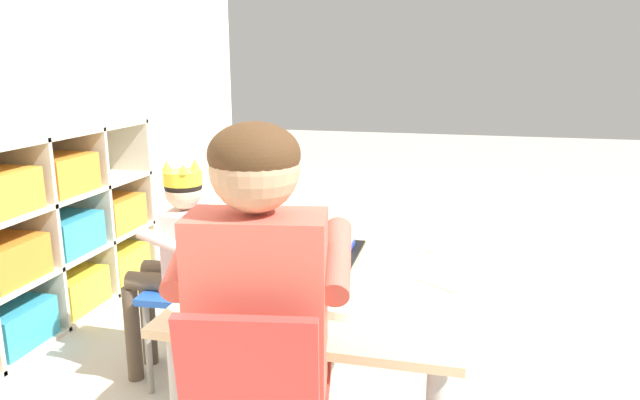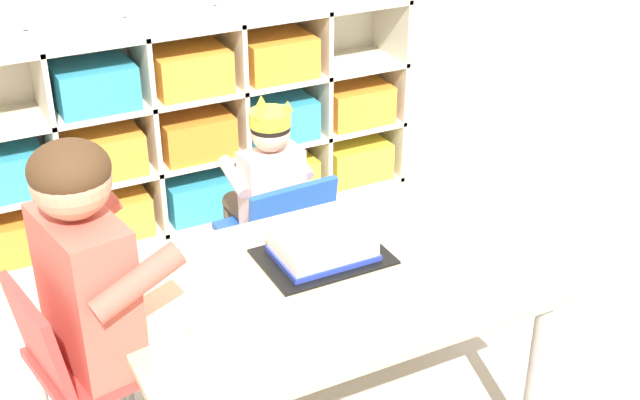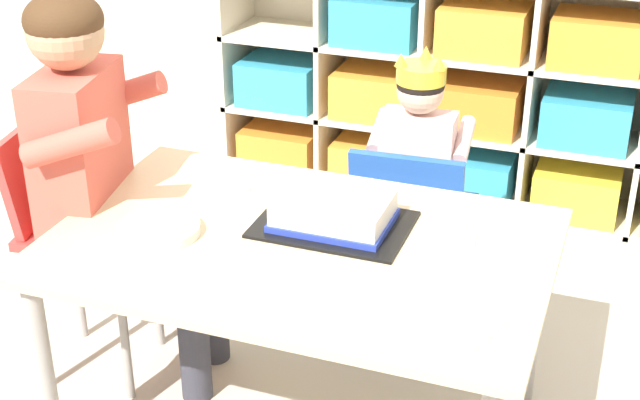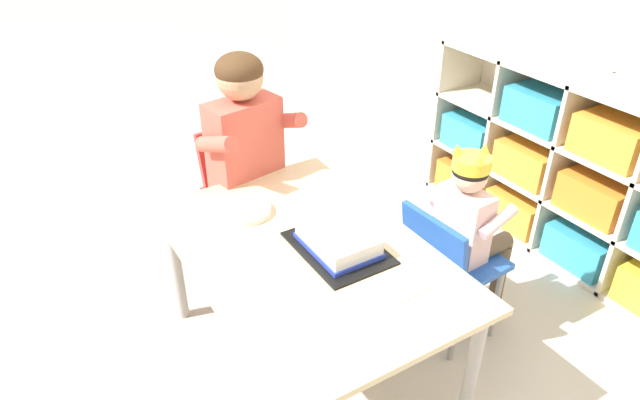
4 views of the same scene
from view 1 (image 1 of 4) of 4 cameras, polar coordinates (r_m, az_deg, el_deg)
name	(u,v)px [view 1 (image 1 of 4)]	position (r m, az deg, el deg)	size (l,w,h in m)	color
activity_table	(343,282)	(1.92, 2.28, -8.03)	(1.17, 0.77, 0.56)	#D1B789
classroom_chair_blue	(203,285)	(2.24, -11.42, -8.22)	(0.36, 0.33, 0.61)	#1E4CA8
child_with_crown	(175,245)	(2.23, -14.04, -4.33)	(0.30, 0.31, 0.85)	beige
adult_helper_seated	(263,295)	(1.36, -5.63, -9.22)	(0.46, 0.44, 1.08)	#D15647
birthday_cake_on_tray	(318,247)	(1.95, -0.20, -4.63)	(0.37, 0.26, 0.08)	black
paper_plate_stack	(349,302)	(1.58, 2.90, -9.99)	(0.20, 0.20, 0.02)	white
paper_napkin_square	(418,230)	(2.27, 9.55, -2.94)	(0.14, 0.14, 0.00)	white
fork_beside_plate_stack	(432,284)	(1.75, 10.90, -8.10)	(0.10, 0.13, 0.00)	white
fork_at_table_front_edge	(253,289)	(1.69, -6.58, -8.70)	(0.14, 0.02, 0.00)	white
fork_near_cake_tray	(320,227)	(2.28, 0.03, -2.69)	(0.03, 0.14, 0.00)	white
fork_scattered_mid_table	(423,248)	(2.06, 10.10, -4.70)	(0.09, 0.12, 0.00)	white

